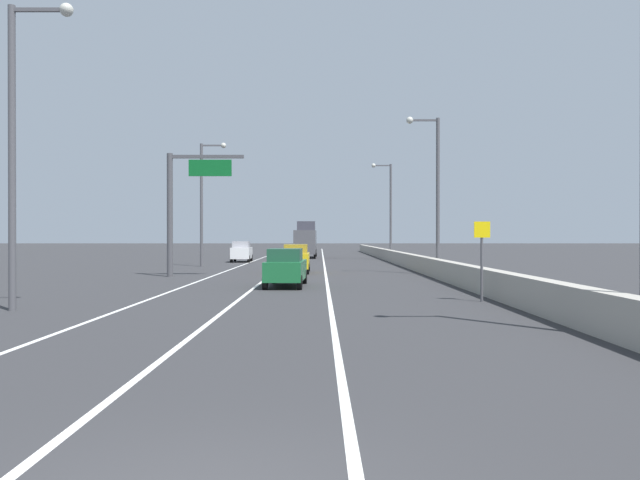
{
  "coord_description": "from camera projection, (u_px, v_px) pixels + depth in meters",
  "views": [
    {
      "loc": [
        1.13,
        -5.69,
        2.43
      ],
      "look_at": [
        1.39,
        52.76,
        2.12
      ],
      "focal_mm": 35.41,
      "sensor_mm": 36.0,
      "label": 1
    }
  ],
  "objects": [
    {
      "name": "ground_plane",
      "position": [
        307.0,
        259.0,
        69.7
      ],
      "size": [
        320.0,
        320.0,
        0.0
      ],
      "primitive_type": "plane",
      "color": "#2D2D30"
    },
    {
      "name": "lane_stripe_left",
      "position": [
        248.0,
        262.0,
        60.68
      ],
      "size": [
        0.16,
        130.0,
        0.0
      ],
      "primitive_type": "cube",
      "color": "silver",
      "rests_on": "ground_plane"
    },
    {
      "name": "lane_stripe_center",
      "position": [
        285.0,
        262.0,
        60.69
      ],
      "size": [
        0.16,
        130.0,
        0.0
      ],
      "primitive_type": "cube",
      "color": "silver",
      "rests_on": "ground_plane"
    },
    {
      "name": "lane_stripe_right",
      "position": [
        321.0,
        262.0,
        60.71
      ],
      "size": [
        0.16,
        130.0,
        0.0
      ],
      "primitive_type": "cube",
      "color": "silver",
      "rests_on": "ground_plane"
    },
    {
      "name": "jersey_barrier_right",
      "position": [
        413.0,
        263.0,
        45.73
      ],
      "size": [
        0.6,
        120.0,
        1.1
      ],
      "primitive_type": "cube",
      "color": "#9E998E",
      "rests_on": "ground_plane"
    },
    {
      "name": "overhead_sign_gantry",
      "position": [
        179.0,
        199.0,
        38.23
      ],
      "size": [
        4.68,
        0.36,
        7.5
      ],
      "color": "#47474C",
      "rests_on": "ground_plane"
    },
    {
      "name": "speed_advisory_sign",
      "position": [
        479.0,
        255.0,
        23.59
      ],
      "size": [
        0.6,
        0.11,
        3.0
      ],
      "color": "#4C4C51",
      "rests_on": "ground_plane"
    },
    {
      "name": "lamp_post_right_near",
      "position": [
        631.0,
        93.0,
        14.69
      ],
      "size": [
        2.14,
        0.44,
        10.09
      ],
      "color": "#4C4C51",
      "rests_on": "ground_plane"
    },
    {
      "name": "lamp_post_right_second",
      "position": [
        431.0,
        184.0,
        40.26
      ],
      "size": [
        2.14,
        0.44,
        10.09
      ],
      "color": "#4C4C51",
      "rests_on": "ground_plane"
    },
    {
      "name": "lamp_post_right_third",
      "position": [
        385.0,
        205.0,
        65.83
      ],
      "size": [
        2.14,
        0.44,
        10.09
      ],
      "color": "#4C4C51",
      "rests_on": "ground_plane"
    },
    {
      "name": "lamp_post_left_near",
      "position": [
        16.0,
        134.0,
        20.62
      ],
      "size": [
        2.14,
        0.44,
        10.09
      ],
      "color": "#4C4C51",
      "rests_on": "ground_plane"
    },
    {
      "name": "lamp_post_left_mid",
      "position": [
        202.0,
        195.0,
        51.3
      ],
      "size": [
        2.14,
        0.44,
        10.09
      ],
      "color": "#4C4C51",
      "rests_on": "ground_plane"
    },
    {
      "name": "car_white_0",
      "position": [
        239.0,
        252.0,
        60.5
      ],
      "size": [
        1.93,
        4.11,
        1.99
      ],
      "color": "white",
      "rests_on": "ground_plane"
    },
    {
      "name": "car_green_1",
      "position": [
        283.0,
        268.0,
        30.64
      ],
      "size": [
        1.97,
        4.73,
        1.86
      ],
      "color": "#196033",
      "rests_on": "ground_plane"
    },
    {
      "name": "car_yellow_2",
      "position": [
        293.0,
        259.0,
        42.36
      ],
      "size": [
        1.79,
        4.53,
        1.92
      ],
      "color": "gold",
      "rests_on": "ground_plane"
    },
    {
      "name": "box_truck",
      "position": [
        303.0,
        241.0,
        72.94
      ],
      "size": [
        2.55,
        8.69,
        4.25
      ],
      "color": "#4C4C51",
      "rests_on": "ground_plane"
    }
  ]
}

